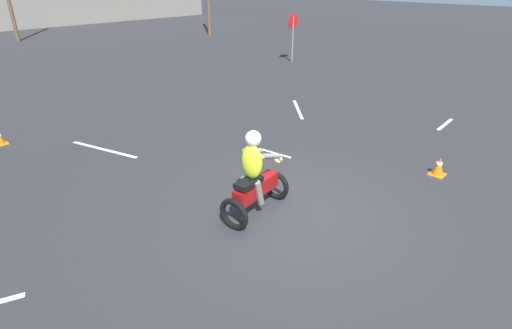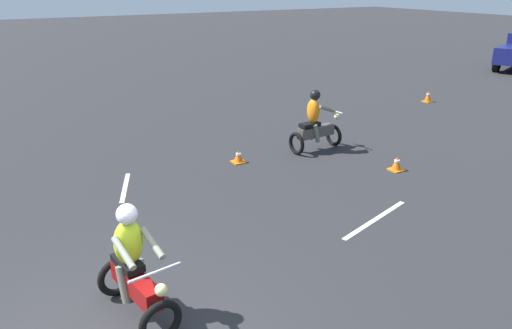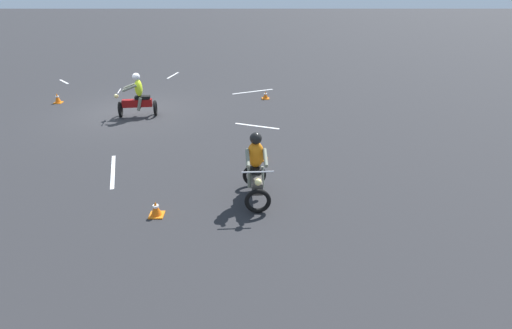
% 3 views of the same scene
% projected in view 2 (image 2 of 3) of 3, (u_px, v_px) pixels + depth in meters
% --- Properties ---
extents(motorcycle_rider_foreground, '(1.55, 0.83, 1.66)m').
position_uv_depth(motorcycle_rider_foreground, '(134.00, 269.00, 6.60)').
color(motorcycle_rider_foreground, black).
rests_on(motorcycle_rider_foreground, ground).
extents(motorcycle_rider_background, '(0.73, 1.53, 1.66)m').
position_uv_depth(motorcycle_rider_background, '(315.00, 124.00, 13.20)').
color(motorcycle_rider_background, black).
rests_on(motorcycle_rider_background, ground).
extents(traffic_cone_near_left, '(0.32, 0.32, 0.32)m').
position_uv_depth(traffic_cone_near_left, '(238.00, 157.00, 12.50)').
color(traffic_cone_near_left, orange).
rests_on(traffic_cone_near_left, ground).
extents(traffic_cone_near_right, '(0.32, 0.32, 0.43)m').
position_uv_depth(traffic_cone_near_right, '(428.00, 96.00, 18.65)').
color(traffic_cone_near_right, orange).
rests_on(traffic_cone_near_right, ground).
extents(traffic_cone_far_right, '(0.32, 0.32, 0.35)m').
position_uv_depth(traffic_cone_far_right, '(397.00, 164.00, 11.98)').
color(traffic_cone_far_right, orange).
rests_on(traffic_cone_far_right, ground).
extents(lane_stripe_n, '(0.72, 2.11, 0.01)m').
position_uv_depth(lane_stripe_n, '(375.00, 219.00, 9.58)').
color(lane_stripe_n, silver).
rests_on(lane_stripe_n, ground).
extents(lane_stripe_w, '(1.60, 0.70, 0.01)m').
position_uv_depth(lane_stripe_w, '(125.00, 187.00, 11.05)').
color(lane_stripe_w, silver).
rests_on(lane_stripe_w, ground).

